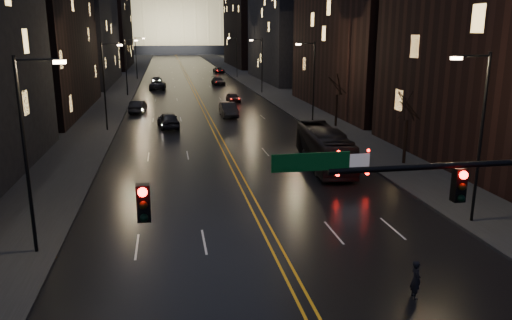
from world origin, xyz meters
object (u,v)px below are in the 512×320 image
oncoming_car_b (138,107)px  oncoming_car_a (168,120)px  bus (324,148)px  receding_car_a (229,110)px  pedestrian_a (416,279)px

oncoming_car_b → oncoming_car_a: bearing=114.4°
oncoming_car_a → oncoming_car_b: size_ratio=1.05×
bus → receding_car_a: (-4.27, 24.40, -0.60)m
bus → receding_car_a: bus is taller
bus → oncoming_car_b: bearing=122.2°
bus → oncoming_car_a: bus is taller
pedestrian_a → receding_car_a: bearing=4.7°
bus → oncoming_car_b: 33.10m
receding_car_a → pedestrian_a: size_ratio=3.32×
oncoming_car_b → bus: bearing=123.5°
oncoming_car_a → pedestrian_a: (9.02, -37.48, -0.08)m
bus → pedestrian_a: 19.52m
bus → oncoming_car_b: size_ratio=2.19×
bus → pedestrian_a: size_ratio=6.72×
pedestrian_a → oncoming_car_a: bearing=15.9°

